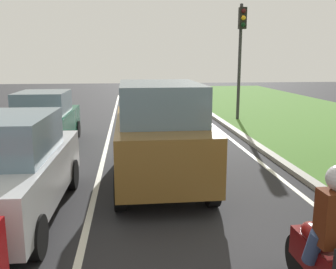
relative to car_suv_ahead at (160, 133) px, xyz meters
The scene contains 9 objects.
ground_plane 4.84m from the car_suv_ahead, 98.83° to the left, with size 60.00×60.00×0.00m, color #262628.
lane_line_center 4.99m from the car_suv_ahead, 107.03° to the left, with size 0.12×32.00×0.01m, color silver.
lane_line_right_edge 5.58m from the car_suv_ahead, 58.18° to the left, with size 0.12×32.00×0.01m, color silver.
curb_right 5.85m from the car_suv_ahead, 53.94° to the left, with size 0.24×48.00×0.12m, color #9E9B93.
car_suv_ahead is the anchor object (origin of this frame).
car_sedan_left_lane 3.27m from the car_suv_ahead, 149.09° to the right, with size 1.94×4.35×1.86m.
car_hatchback_far 5.20m from the car_suv_ahead, 129.94° to the left, with size 1.76×3.72×1.78m.
rider_person 4.96m from the car_suv_ahead, 72.95° to the right, with size 0.50×0.40×1.16m.
traffic_light_near_right 9.60m from the car_suv_ahead, 62.63° to the left, with size 0.32×0.50×5.11m.
Camera 1 is at (0.05, 1.17, 2.80)m, focal length 40.07 mm.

